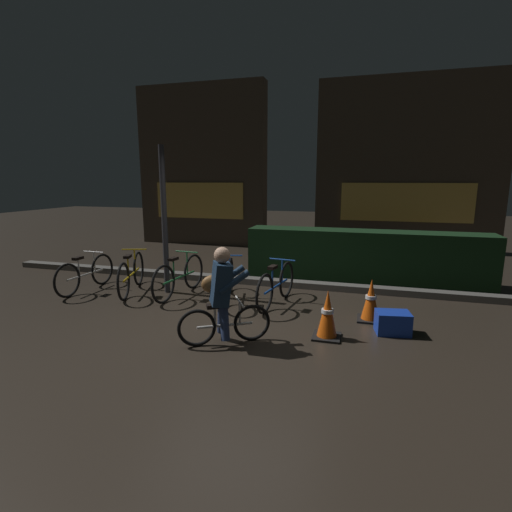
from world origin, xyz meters
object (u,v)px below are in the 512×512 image
at_px(blue_crate, 393,323).
at_px(parked_bike_left_mid, 131,274).
at_px(traffic_cone_far, 371,301).
at_px(cyclist, 222,295).
at_px(parked_bike_right_mid, 276,285).
at_px(parked_bike_center_left, 179,277).
at_px(street_post, 164,221).
at_px(parked_bike_center_right, 228,281).
at_px(parked_bike_leftmost, 86,274).
at_px(traffic_cone_near, 327,315).

bearing_deg(blue_crate, parked_bike_left_mid, 170.94).
relative_size(traffic_cone_far, cyclist, 0.50).
distance_m(traffic_cone_far, cyclist, 2.28).
relative_size(parked_bike_right_mid, blue_crate, 3.57).
height_order(parked_bike_center_left, blue_crate, parked_bike_center_left).
xyz_separation_m(street_post, cyclist, (1.79, -1.83, -0.69)).
bearing_deg(parked_bike_center_right, traffic_cone_far, -112.33).
bearing_deg(parked_bike_center_right, cyclist, -176.36).
relative_size(parked_bike_leftmost, parked_bike_right_mid, 0.97).
bearing_deg(parked_bike_center_left, parked_bike_left_mid, 99.42).
distance_m(parked_bike_left_mid, cyclist, 2.94).
xyz_separation_m(parked_bike_left_mid, cyclist, (2.42, -1.65, 0.28)).
height_order(traffic_cone_far, blue_crate, traffic_cone_far).
distance_m(parked_bike_leftmost, blue_crate, 5.43).
relative_size(traffic_cone_near, traffic_cone_far, 1.03).
bearing_deg(traffic_cone_far, parked_bike_left_mid, 175.96).
bearing_deg(street_post, parked_bike_center_right, -6.66).
xyz_separation_m(parked_bike_left_mid, traffic_cone_near, (3.68, -1.12, -0.03)).
distance_m(traffic_cone_near, blue_crate, 0.94).
bearing_deg(parked_bike_center_left, traffic_cone_near, -108.17).
height_order(parked_bike_leftmost, traffic_cone_far, parked_bike_leftmost).
bearing_deg(cyclist, parked_bike_right_mid, 48.96).
bearing_deg(traffic_cone_near, traffic_cone_far, 56.40).
distance_m(parked_bike_leftmost, parked_bike_center_left, 1.83).
distance_m(street_post, parked_bike_leftmost, 1.84).
relative_size(parked_bike_leftmost, parked_bike_center_left, 0.93).
distance_m(parked_bike_center_left, traffic_cone_near, 2.99).
bearing_deg(parked_bike_left_mid, traffic_cone_far, -112.46).
distance_m(parked_bike_center_left, blue_crate, 3.67).
bearing_deg(parked_bike_right_mid, parked_bike_left_mid, 99.59).
xyz_separation_m(traffic_cone_near, traffic_cone_far, (0.55, 0.82, -0.01)).
bearing_deg(parked_bike_left_mid, street_post, -92.38).
height_order(parked_bike_left_mid, parked_bike_right_mid, parked_bike_left_mid).
relative_size(parked_bike_center_right, blue_crate, 3.59).
relative_size(traffic_cone_near, blue_crate, 1.47).
xyz_separation_m(parked_bike_center_right, traffic_cone_far, (2.35, -0.33, -0.04)).
xyz_separation_m(blue_crate, cyclist, (-2.10, -0.93, 0.48)).
bearing_deg(traffic_cone_far, parked_bike_leftmost, 178.35).
distance_m(parked_bike_center_right, parked_bike_right_mid, 0.85).
height_order(street_post, parked_bike_leftmost, street_post).
bearing_deg(parked_bike_left_mid, cyclist, -142.75).
bearing_deg(traffic_cone_near, parked_bike_left_mid, 163.05).
distance_m(parked_bike_right_mid, traffic_cone_far, 1.53).
height_order(parked_bike_left_mid, blue_crate, parked_bike_left_mid).
relative_size(traffic_cone_far, blue_crate, 1.43).
relative_size(street_post, parked_bike_center_left, 1.60).
bearing_deg(parked_bike_right_mid, parked_bike_center_right, 98.54).
distance_m(parked_bike_center_right, traffic_cone_far, 2.37).
relative_size(parked_bike_center_left, traffic_cone_near, 2.54).
distance_m(parked_bike_leftmost, cyclist, 3.63).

